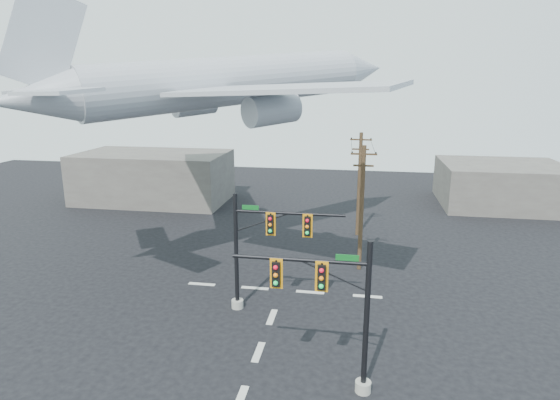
% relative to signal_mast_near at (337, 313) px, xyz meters
% --- Properties ---
extents(ground, '(120.00, 120.00, 0.00)m').
position_rel_signal_mast_near_xyz_m(ground, '(-4.33, -1.49, -4.06)').
color(ground, black).
rests_on(ground, ground).
extents(lane_markings, '(14.00, 21.20, 0.01)m').
position_rel_signal_mast_near_xyz_m(lane_markings, '(-4.33, 3.84, -4.05)').
color(lane_markings, beige).
rests_on(lane_markings, ground).
extents(signal_mast_near, '(6.66, 0.84, 7.63)m').
position_rel_signal_mast_near_xyz_m(signal_mast_near, '(0.00, 0.00, 0.00)').
color(signal_mast_near, '#98978A').
rests_on(signal_mast_near, ground).
extents(signal_mast_far, '(7.23, 0.85, 7.74)m').
position_rel_signal_mast_near_xyz_m(signal_mast_far, '(-5.32, 7.33, 0.08)').
color(signal_mast_far, '#98978A').
rests_on(signal_mast_far, ground).
extents(utility_pole_a, '(1.97, 0.33, 9.85)m').
position_rel_signal_mast_near_xyz_m(utility_pole_a, '(1.04, 15.41, 1.09)').
color(utility_pole_a, '#49341F').
rests_on(utility_pole_a, ground).
extents(utility_pole_b, '(2.01, 0.33, 9.91)m').
position_rel_signal_mast_near_xyz_m(utility_pole_b, '(0.80, 24.06, 1.12)').
color(utility_pole_b, '#49341F').
rests_on(utility_pole_b, ground).
extents(power_lines, '(2.03, 8.65, 0.03)m').
position_rel_signal_mast_near_xyz_m(power_lines, '(0.92, 19.74, 5.10)').
color(power_lines, black).
extents(airliner, '(27.32, 28.22, 8.83)m').
position_rel_signal_mast_near_xyz_m(airliner, '(-9.16, 15.87, 10.32)').
color(airliner, '#A3A9AF').
extents(building_left, '(18.00, 10.00, 6.00)m').
position_rel_signal_mast_near_xyz_m(building_left, '(-24.33, 33.51, -1.06)').
color(building_left, '#625E56').
rests_on(building_left, ground).
extents(building_right, '(14.00, 12.00, 5.00)m').
position_rel_signal_mast_near_xyz_m(building_right, '(17.67, 38.51, -1.56)').
color(building_right, '#625E56').
rests_on(building_right, ground).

